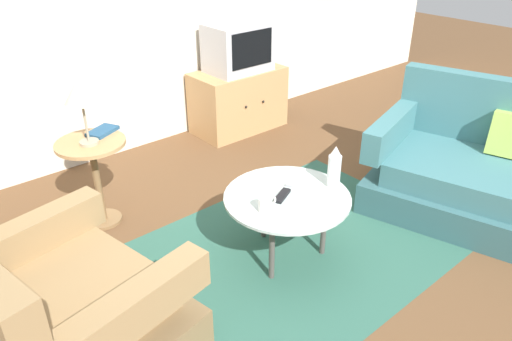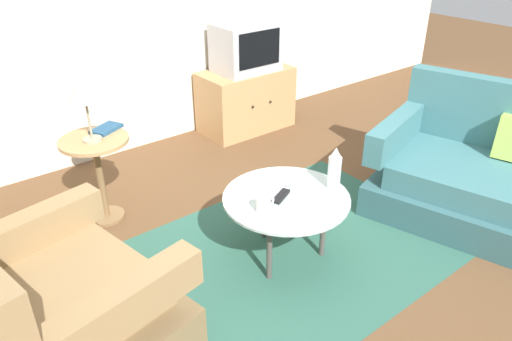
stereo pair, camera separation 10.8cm
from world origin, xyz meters
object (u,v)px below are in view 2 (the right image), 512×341
Objects in this scene: armchair at (59,311)px; table_lamp at (84,91)px; mug at (263,204)px; book at (106,129)px; coffee_table at (286,202)px; tv_stand at (246,100)px; tv_remote_silver at (294,181)px; side_table at (98,163)px; vase at (335,169)px; tv_remote_dark at (281,196)px; television at (246,47)px.

table_lamp is at bearing 137.55° from armchair.
book reaches higher than mug.
armchair is 1.42m from coffee_table.
armchair is 3.05m from tv_stand.
tv_remote_silver is 1.39m from book.
side_table is at bearing -159.53° from tv_stand.
coffee_table is (1.41, -0.09, 0.12)m from armchair.
tv_remote_silver is (0.92, -1.03, -0.54)m from table_lamp.
mug is at bearing 178.81° from tv_remote_silver.
coffee_table is at bearing 8.79° from mug.
tv_stand is at bearing 20.47° from side_table.
tv_stand is 2.11m from vase.
tv_remote_dark is (1.38, -0.07, 0.17)m from armchair.
tv_remote_silver is (-0.92, -1.74, 0.16)m from tv_stand.
mug is at bearing -124.84° from television.
book is (-0.58, 1.23, 0.19)m from tv_remote_dark.
television is (2.50, 1.74, 0.55)m from armchair.
coffee_table is at bearing -120.63° from television.
vase is 1.13× the size of book.
tv_remote_dark is 0.95× the size of tv_remote_silver.
vase reaches higher than mug.
side_table is 2.28× the size of vase.
tv_stand is at bearing 40.88° from tv_remote_silver.
tv_stand is at bearing -6.11° from book.
coffee_table is 1.34× the size of television.
tv_remote_silver is at bearing -179.68° from tv_remote_dark.
armchair is at bearing -121.91° from side_table.
side_table is 2.58× the size of book.
side_table is at bearing 114.13° from mug.
television is at bearing 40.74° from tv_remote_silver.
table_lamp is at bearing -168.49° from book.
armchair is 1.76m from vase.
armchair reaches higher than tv_stand.
book is (-0.93, 1.34, 0.07)m from vase.
mug is (-0.21, -0.03, 0.08)m from coffee_table.
television is (1.08, 1.83, 0.43)m from coffee_table.
tv_remote_silver is (0.16, 0.10, 0.05)m from coffee_table.
tv_stand is at bearing -146.03° from tv_remote_dark.
book is at bearing -160.57° from tv_stand.
tv_stand is 2.10m from table_lamp.
armchair is at bearing -27.73° from tv_remote_dark.
book is at bearing 103.14° from tv_remote_silver.
side_table is 0.70× the size of tv_stand.
tv_stand is 1.84m from book.
armchair is at bearing 174.24° from mug.
tv_remote_silver is at bearing -118.10° from television.
side_table is 4.99× the size of mug.
tv_stand reaches higher than tv_remote_dark.
vase reaches higher than tv_stand.
coffee_table is 1.41m from book.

